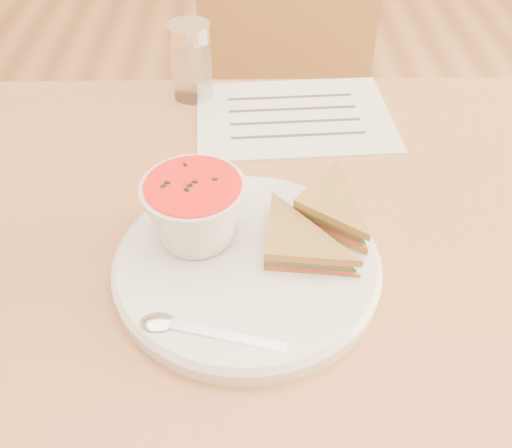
{
  "coord_description": "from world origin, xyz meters",
  "views": [
    {
      "loc": [
        -0.01,
        -0.49,
        1.21
      ],
      "look_at": [
        -0.0,
        -0.05,
        0.8
      ],
      "focal_mm": 40.0,
      "sensor_mm": 36.0,
      "label": 1
    }
  ],
  "objects_px": {
    "plate": "(247,265)",
    "condiment_shaker": "(191,61)",
    "soup_bowl": "(195,214)",
    "chair_far": "(292,170)",
    "dining_table": "(256,394)"
  },
  "relations": [
    {
      "from": "chair_far",
      "to": "condiment_shaker",
      "type": "distance_m",
      "value": 0.47
    },
    {
      "from": "chair_far",
      "to": "soup_bowl",
      "type": "xyz_separation_m",
      "value": [
        -0.16,
        -0.56,
        0.37
      ]
    },
    {
      "from": "soup_bowl",
      "to": "condiment_shaker",
      "type": "height_order",
      "value": "condiment_shaker"
    },
    {
      "from": "chair_far",
      "to": "soup_bowl",
      "type": "bearing_deg",
      "value": 71.38
    },
    {
      "from": "plate",
      "to": "soup_bowl",
      "type": "relative_size",
      "value": 2.6
    },
    {
      "from": "soup_bowl",
      "to": "condiment_shaker",
      "type": "distance_m",
      "value": 0.34
    },
    {
      "from": "dining_table",
      "to": "chair_far",
      "type": "relative_size",
      "value": 1.15
    },
    {
      "from": "soup_bowl",
      "to": "condiment_shaker",
      "type": "relative_size",
      "value": 0.97
    },
    {
      "from": "chair_far",
      "to": "plate",
      "type": "relative_size",
      "value": 3.03
    },
    {
      "from": "dining_table",
      "to": "plate",
      "type": "xyz_separation_m",
      "value": [
        -0.01,
        -0.07,
        0.38
      ]
    },
    {
      "from": "plate",
      "to": "condiment_shaker",
      "type": "distance_m",
      "value": 0.38
    },
    {
      "from": "condiment_shaker",
      "to": "soup_bowl",
      "type": "bearing_deg",
      "value": -85.56
    },
    {
      "from": "dining_table",
      "to": "chair_far",
      "type": "height_order",
      "value": "chair_far"
    },
    {
      "from": "chair_far",
      "to": "soup_bowl",
      "type": "relative_size",
      "value": 7.88
    },
    {
      "from": "soup_bowl",
      "to": "dining_table",
      "type": "bearing_deg",
      "value": 30.46
    }
  ]
}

